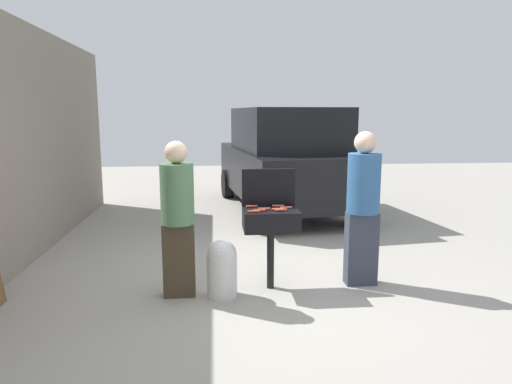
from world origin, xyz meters
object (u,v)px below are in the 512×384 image
at_px(hot_dog_0, 278,209).
at_px(hot_dog_2, 259,210).
at_px(person_right, 363,203).
at_px(hot_dog_5, 264,209).
at_px(hot_dog_3, 252,206).
at_px(bbq_grill, 270,222).
at_px(propane_tank, 222,267).
at_px(parked_minivan, 285,159).
at_px(hot_dog_6, 281,210).
at_px(hot_dog_7, 286,208).
at_px(person_left, 178,214).
at_px(hot_dog_4, 254,211).
at_px(hot_dog_1, 278,206).

height_order(hot_dog_0, hot_dog_2, same).
bearing_deg(person_right, hot_dog_5, 13.33).
distance_m(hot_dog_2, hot_dog_3, 0.23).
relative_size(bbq_grill, hot_dog_3, 6.84).
xyz_separation_m(hot_dog_0, hot_dog_5, (-0.15, 0.03, 0.00)).
xyz_separation_m(propane_tank, parked_minivan, (1.34, 4.32, 0.70)).
bearing_deg(hot_dog_6, person_right, 7.04).
distance_m(hot_dog_3, hot_dog_6, 0.37).
relative_size(hot_dog_0, hot_dog_7, 1.00).
distance_m(hot_dog_5, parked_minivan, 4.23).
xyz_separation_m(hot_dog_3, person_left, (-0.79, -0.27, -0.01)).
bearing_deg(hot_dog_0, parked_minivan, 80.10).
height_order(hot_dog_4, hot_dog_5, same).
bearing_deg(bbq_grill, hot_dog_6, -39.68).
bearing_deg(hot_dog_7, bbq_grill, -169.68).
distance_m(hot_dog_6, parked_minivan, 4.27).
bearing_deg(person_right, hot_dog_6, 18.26).
bearing_deg(propane_tank, hot_dog_0, 14.19).
bearing_deg(person_left, hot_dog_1, 29.27).
bearing_deg(hot_dog_5, hot_dog_2, -128.56).
relative_size(hot_dog_3, hot_dog_6, 1.00).
bearing_deg(hot_dog_5, person_left, -172.72).
distance_m(bbq_grill, propane_tank, 0.71).
relative_size(hot_dog_1, person_left, 0.08).
xyz_separation_m(bbq_grill, propane_tank, (-0.53, -0.19, -0.43)).
xyz_separation_m(hot_dog_6, hot_dog_7, (0.07, 0.12, 0.00)).
distance_m(hot_dog_3, hot_dog_4, 0.27).
bearing_deg(hot_dog_6, hot_dog_5, 156.79).
distance_m(person_right, parked_minivan, 4.11).
relative_size(hot_dog_6, person_left, 0.08).
relative_size(bbq_grill, hot_dog_1, 6.84).
bearing_deg(hot_dog_5, hot_dog_7, 9.87).
height_order(hot_dog_0, person_right, person_right).
distance_m(hot_dog_0, person_left, 1.06).
bearing_deg(hot_dog_4, person_right, 7.57).
distance_m(hot_dog_4, hot_dog_6, 0.30).
bearing_deg(hot_dog_1, hot_dog_6, -90.15).
bearing_deg(hot_dog_1, hot_dog_3, 178.88).
relative_size(bbq_grill, hot_dog_2, 6.84).
bearing_deg(person_right, hot_dog_2, 16.74).
bearing_deg(person_left, hot_dog_3, 34.40).
height_order(bbq_grill, hot_dog_0, hot_dog_0).
bearing_deg(bbq_grill, hot_dog_5, -171.28).
distance_m(hot_dog_1, hot_dog_5, 0.23).
height_order(bbq_grill, person_left, person_left).
bearing_deg(hot_dog_4, hot_dog_0, 19.23).
height_order(hot_dog_0, parked_minivan, parked_minivan).
xyz_separation_m(hot_dog_6, propane_tank, (-0.64, -0.11, -0.58)).
distance_m(hot_dog_0, hot_dog_3, 0.32).
height_order(hot_dog_7, person_left, person_left).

